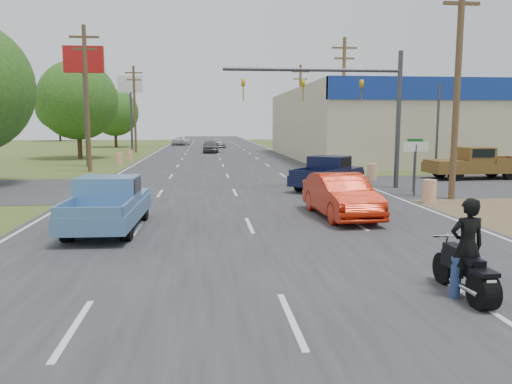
{
  "coord_description": "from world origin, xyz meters",
  "views": [
    {
      "loc": [
        -1.43,
        -8.01,
        3.32
      ],
      "look_at": [
        0.08,
        6.74,
        1.3
      ],
      "focal_mm": 35.0,
      "sensor_mm": 36.0,
      "label": 1
    }
  ],
  "objects": [
    {
      "name": "cross_road",
      "position": [
        0.0,
        18.0,
        0.01
      ],
      "size": [
        120.0,
        10.0,
        0.02
      ],
      "primitive_type": "cube",
      "color": "#2D2D30",
      "rests_on": "ground"
    },
    {
      "name": "main_road",
      "position": [
        0.0,
        40.0,
        0.01
      ],
      "size": [
        15.0,
        180.0,
        0.02
      ],
      "primitive_type": "cube",
      "color": "#2D2D30",
      "rests_on": "ground"
    },
    {
      "name": "barrel_1",
      "position": [
        8.4,
        20.5,
        0.5
      ],
      "size": [
        0.56,
        0.56,
        1.0
      ],
      "primitive_type": "cylinder",
      "color": "orange",
      "rests_on": "ground"
    },
    {
      "name": "utility_pole_1",
      "position": [
        9.5,
        13.0,
        5.32
      ],
      "size": [
        2.0,
        0.28,
        10.0
      ],
      "color": "#4C3823",
      "rests_on": "ground"
    },
    {
      "name": "signal_mast",
      "position": [
        5.82,
        17.0,
        4.8
      ],
      "size": [
        9.12,
        0.4,
        7.0
      ],
      "color": "#3F3F44",
      "rests_on": "ground"
    },
    {
      "name": "utility_pole_3",
      "position": [
        9.5,
        49.0,
        5.32
      ],
      "size": [
        2.0,
        0.28,
        10.0
      ],
      "color": "#4C3823",
      "rests_on": "ground"
    },
    {
      "name": "barrel_2",
      "position": [
        -8.5,
        34.0,
        0.5
      ],
      "size": [
        0.56,
        0.56,
        1.0
      ],
      "primitive_type": "cylinder",
      "color": "orange",
      "rests_on": "ground"
    },
    {
      "name": "utility_pole_5",
      "position": [
        -9.5,
        28.0,
        5.32
      ],
      "size": [
        2.0,
        0.28,
        10.0
      ],
      "color": "#4C3823",
      "rests_on": "ground"
    },
    {
      "name": "navy_pickup",
      "position": [
        4.91,
        16.92,
        0.86
      ],
      "size": [
        4.72,
        5.27,
        1.7
      ],
      "rotation": [
        0.0,
        0.0,
        -0.66
      ],
      "color": "black",
      "rests_on": "ground"
    },
    {
      "name": "street_name_sign",
      "position": [
        8.8,
        15.5,
        1.61
      ],
      "size": [
        0.8,
        0.08,
        2.61
      ],
      "color": "#3F3F44",
      "rests_on": "ground"
    },
    {
      "name": "tree_2",
      "position": [
        -14.2,
        66.0,
        4.95
      ],
      "size": [
        6.72,
        6.72,
        8.32
      ],
      "color": "#422D19",
      "rests_on": "ground"
    },
    {
      "name": "brown_pickup",
      "position": [
        14.78,
        20.74,
        0.98
      ],
      "size": [
        5.91,
        2.46,
        1.93
      ],
      "rotation": [
        0.0,
        0.0,
        1.61
      ],
      "color": "black",
      "rests_on": "ground"
    },
    {
      "name": "utility_pole_2",
      "position": [
        9.5,
        31.0,
        5.32
      ],
      "size": [
        2.0,
        0.28,
        10.0
      ],
      "color": "#4C3823",
      "rests_on": "ground"
    },
    {
      "name": "barrel_3",
      "position": [
        -8.2,
        38.0,
        0.5
      ],
      "size": [
        0.56,
        0.56,
        1.0
      ],
      "primitive_type": "cylinder",
      "color": "orange",
      "rests_on": "ground"
    },
    {
      "name": "blue_pickup",
      "position": [
        -4.46,
        7.94,
        0.86
      ],
      "size": [
        2.11,
        5.16,
        1.69
      ],
      "rotation": [
        0.0,
        0.0,
        -0.03
      ],
      "color": "black",
      "rests_on": "ground"
    },
    {
      "name": "red_convertible",
      "position": [
        3.39,
        9.2,
        0.77
      ],
      "size": [
        1.93,
        4.79,
        1.55
      ],
      "primitive_type": "imported",
      "rotation": [
        0.0,
        0.0,
        0.06
      ],
      "color": "#B31C08",
      "rests_on": "ground"
    },
    {
      "name": "barrel_0",
      "position": [
        8.0,
        12.0,
        0.5
      ],
      "size": [
        0.56,
        0.56,
        1.0
      ],
      "primitive_type": "cylinder",
      "color": "orange",
      "rests_on": "ground"
    },
    {
      "name": "pole_sign_left_near",
      "position": [
        -10.5,
        32.0,
        7.17
      ],
      "size": [
        3.0,
        0.35,
        9.2
      ],
      "color": "#3F3F44",
      "rests_on": "ground"
    },
    {
      "name": "distant_car_silver",
      "position": [
        0.38,
        63.6,
        0.74
      ],
      "size": [
        2.53,
        5.28,
        1.48
      ],
      "primitive_type": "imported",
      "rotation": [
        0.0,
        0.0,
        0.09
      ],
      "color": "#A4A4A9",
      "rests_on": "ground"
    },
    {
      "name": "tree_5",
      "position": [
        30.0,
        95.0,
        5.88
      ],
      "size": [
        7.98,
        7.98,
        9.88
      ],
      "color": "#422D19",
      "rests_on": "ground"
    },
    {
      "name": "pole_sign_left_far",
      "position": [
        -10.5,
        56.0,
        7.17
      ],
      "size": [
        3.0,
        0.35,
        9.2
      ],
      "color": "#3F3F44",
      "rests_on": "ground"
    },
    {
      "name": "lane_sign",
      "position": [
        8.2,
        14.0,
        1.9
      ],
      "size": [
        1.2,
        0.08,
        2.52
      ],
      "color": "#3F3F44",
      "rests_on": "ground"
    },
    {
      "name": "motorcycle",
      "position": [
        3.51,
        0.72,
        0.48
      ],
      "size": [
        0.66,
        2.14,
        1.09
      ],
      "rotation": [
        0.0,
        0.0,
        0.03
      ],
      "color": "black",
      "rests_on": "ground"
    },
    {
      "name": "ground",
      "position": [
        0.0,
        0.0,
        0.0
      ],
      "size": [
        200.0,
        200.0,
        0.0
      ],
      "primitive_type": "plane",
      "color": "#3F4E1F",
      "rests_on": "ground"
    },
    {
      "name": "tree_6",
      "position": [
        -30.0,
        95.0,
        6.51
      ],
      "size": [
        8.82,
        8.82,
        10.92
      ],
      "color": "#422D19",
      "rests_on": "ground"
    },
    {
      "name": "tree_1",
      "position": [
        -13.5,
        42.0,
        5.57
      ],
      "size": [
        7.56,
        7.56,
        9.36
      ],
      "color": "#422D19",
      "rests_on": "ground"
    },
    {
      "name": "distant_car_grey",
      "position": [
        -0.78,
        50.21,
        0.74
      ],
      "size": [
        1.84,
        4.39,
        1.48
      ],
      "primitive_type": "imported",
      "rotation": [
        0.0,
        0.0,
        0.02
      ],
      "color": "#515155",
      "rests_on": "ground"
    },
    {
      "name": "utility_pole_6",
      "position": [
        -9.5,
        52.0,
        5.32
      ],
      "size": [
        2.0,
        0.28,
        10.0
      ],
      "color": "#4C3823",
      "rests_on": "ground"
    },
    {
      "name": "distant_car_white",
      "position": [
        -5.11,
        72.12,
        0.69
      ],
      "size": [
        3.08,
        5.27,
        1.38
      ],
      "primitive_type": "imported",
      "rotation": [
        0.0,
        0.0,
        2.97
      ],
      "color": "silver",
      "rests_on": "ground"
    },
    {
      "name": "rider",
      "position": [
        3.51,
        0.77,
        0.93
      ],
      "size": [
        0.69,
        0.46,
        1.85
      ],
      "primitive_type": "imported",
      "rotation": [
        0.0,
        0.0,
        3.17
      ],
      "color": "black",
      "rests_on": "ground"
    }
  ]
}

